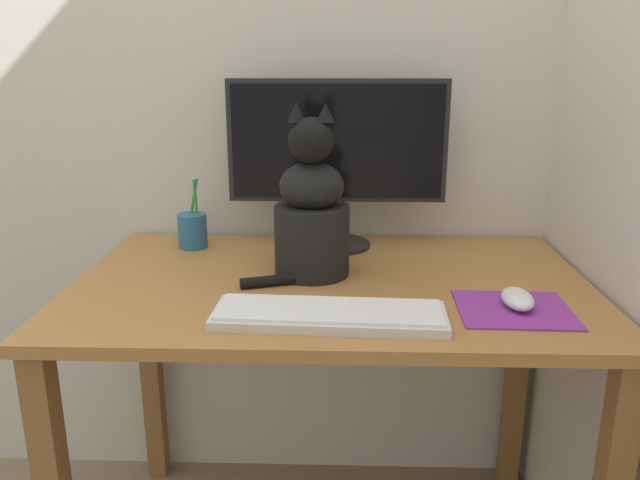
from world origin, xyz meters
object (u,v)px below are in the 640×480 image
monitor (337,153)px  cat (311,213)px  pen_cup (193,230)px  computer_mouse_right (518,299)px  keyboard (330,315)px

monitor → cat: size_ratio=1.43×
pen_cup → computer_mouse_right: bearing=-28.0°
cat → computer_mouse_right: bearing=-22.7°
computer_mouse_right → cat: bearing=155.3°
monitor → pen_cup: bearing=-176.8°
computer_mouse_right → cat: cat is taller
monitor → cat: (-0.05, -0.21, -0.10)m
cat → monitor: bearing=77.9°
keyboard → pen_cup: size_ratio=2.46×
monitor → cat: bearing=-104.1°
monitor → keyboard: (-0.01, -0.47, -0.23)m
cat → pen_cup: (-0.31, 0.19, -0.09)m
monitor → computer_mouse_right: (0.35, -0.40, -0.22)m
monitor → computer_mouse_right: 0.57m
computer_mouse_right → keyboard: bearing=-169.2°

